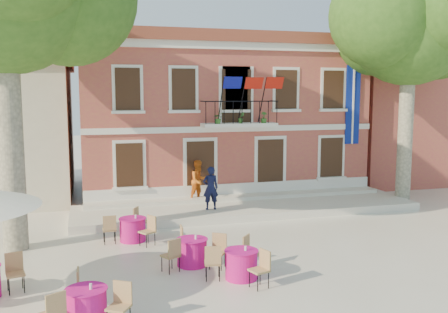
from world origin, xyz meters
TOP-DOWN VIEW (x-y plane):
  - ground at (0.00, 0.00)m, footprint 90.00×90.00m
  - main_building at (2.00, 9.99)m, footprint 13.50×9.59m
  - neighbor_east at (14.00, 11.00)m, footprint 9.40×9.40m
  - terrace at (2.00, 4.40)m, footprint 14.00×3.40m
  - plane_tree_east at (9.17, 4.13)m, footprint 5.34×5.34m
  - pedestrian_navy at (0.33, 3.93)m, footprint 0.63×0.42m
  - pedestrian_orange at (0.23, 5.53)m, footprint 1.03×0.92m
  - cafe_table_1 at (-1.53, -1.35)m, footprint 1.87×1.67m
  - cafe_table_2 at (-4.41, -4.28)m, footprint 1.87×1.65m
  - cafe_table_3 at (-2.92, 1.48)m, footprint 1.65×1.87m
  - cafe_table_4 at (-0.50, -2.69)m, footprint 1.78×1.83m

SIDE VIEW (x-z plane):
  - ground at x=0.00m, z-range 0.00..0.00m
  - terrace at x=2.00m, z-range 0.00..0.30m
  - cafe_table_1 at x=-1.53m, z-range -0.05..0.90m
  - cafe_table_2 at x=-4.41m, z-range -0.05..0.90m
  - cafe_table_3 at x=-2.92m, z-range -0.05..0.90m
  - cafe_table_4 at x=-0.50m, z-range -0.05..0.90m
  - pedestrian_navy at x=0.33m, z-range 0.30..2.00m
  - pedestrian_orange at x=0.23m, z-range 0.30..2.05m
  - neighbor_east at x=14.00m, z-range 0.02..6.42m
  - main_building at x=2.00m, z-range 0.03..7.53m
  - plane_tree_east at x=9.17m, z-range 2.50..12.99m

